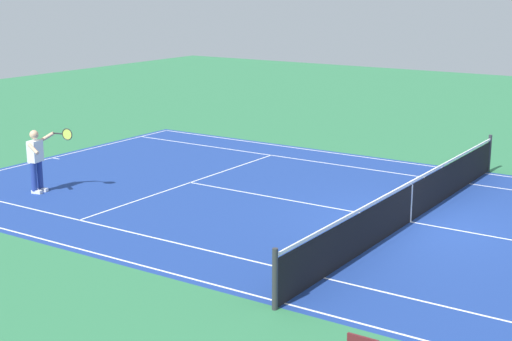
% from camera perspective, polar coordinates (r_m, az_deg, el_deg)
% --- Properties ---
extents(ground_plane, '(60.00, 60.00, 0.00)m').
position_cam_1_polar(ground_plane, '(17.84, 11.43, -3.78)').
color(ground_plane, '#2D7247').
extents(court_slab, '(24.20, 11.40, 0.00)m').
position_cam_1_polar(court_slab, '(17.84, 11.43, -3.78)').
color(court_slab, navy).
rests_on(court_slab, ground_plane).
extents(court_line_markings, '(23.85, 11.05, 0.01)m').
position_cam_1_polar(court_line_markings, '(17.84, 11.43, -3.77)').
color(court_line_markings, white).
rests_on(court_line_markings, ground_plane).
extents(tennis_net, '(0.10, 11.70, 1.08)m').
position_cam_1_polar(tennis_net, '(17.70, 11.51, -2.27)').
color(tennis_net, '#2D2D33').
rests_on(tennis_net, ground_plane).
extents(tennis_player_near, '(1.01, 0.84, 1.70)m').
position_cam_1_polar(tennis_player_near, '(20.51, -16.05, 0.93)').
color(tennis_player_near, navy).
rests_on(tennis_player_near, ground_plane).
extents(tennis_ball, '(0.07, 0.07, 0.07)m').
position_cam_1_polar(tennis_ball, '(15.95, 7.24, -5.61)').
color(tennis_ball, '#CCE01E').
rests_on(tennis_ball, ground_plane).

